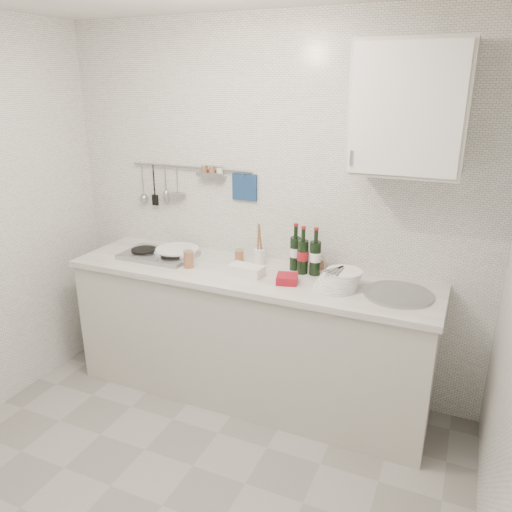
{
  "coord_description": "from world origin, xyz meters",
  "views": [
    {
      "loc": [
        1.26,
        -1.65,
        2.09
      ],
      "look_at": [
        0.14,
        0.9,
        1.11
      ],
      "focal_mm": 35.0,
      "sensor_mm": 36.0,
      "label": 1
    }
  ],
  "objects_px": {
    "plate_stack_sink": "(339,280)",
    "wine_bottles": "(304,250)",
    "wall_cabinet": "(410,109)",
    "utensil_crock": "(259,255)",
    "plate_stack_hob": "(176,252)"
  },
  "relations": [
    {
      "from": "plate_stack_hob",
      "to": "wine_bottles",
      "type": "height_order",
      "value": "wine_bottles"
    },
    {
      "from": "wall_cabinet",
      "to": "wine_bottles",
      "type": "xyz_separation_m",
      "value": [
        -0.57,
        0.01,
        -0.87
      ]
    },
    {
      "from": "plate_stack_hob",
      "to": "plate_stack_sink",
      "type": "height_order",
      "value": "plate_stack_sink"
    },
    {
      "from": "wall_cabinet",
      "to": "plate_stack_hob",
      "type": "bearing_deg",
      "value": -178.28
    },
    {
      "from": "wine_bottles",
      "to": "plate_stack_hob",
      "type": "bearing_deg",
      "value": -176.48
    },
    {
      "from": "wine_bottles",
      "to": "plate_stack_sink",
      "type": "bearing_deg",
      "value": -31.35
    },
    {
      "from": "utensil_crock",
      "to": "wall_cabinet",
      "type": "bearing_deg",
      "value": -2.03
    },
    {
      "from": "wall_cabinet",
      "to": "plate_stack_hob",
      "type": "relative_size",
      "value": 2.11
    },
    {
      "from": "wine_bottles",
      "to": "utensil_crock",
      "type": "height_order",
      "value": "wine_bottles"
    },
    {
      "from": "utensil_crock",
      "to": "wine_bottles",
      "type": "bearing_deg",
      "value": -3.4
    },
    {
      "from": "wall_cabinet",
      "to": "plate_stack_hob",
      "type": "distance_m",
      "value": 1.81
    },
    {
      "from": "plate_stack_sink",
      "to": "wine_bottles",
      "type": "bearing_deg",
      "value": 148.65
    },
    {
      "from": "plate_stack_sink",
      "to": "wine_bottles",
      "type": "distance_m",
      "value": 0.34
    },
    {
      "from": "plate_stack_hob",
      "to": "utensil_crock",
      "type": "xyz_separation_m",
      "value": [
        0.61,
        0.08,
        0.04
      ]
    },
    {
      "from": "plate_stack_sink",
      "to": "utensil_crock",
      "type": "bearing_deg",
      "value": 162.69
    }
  ]
}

